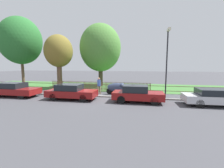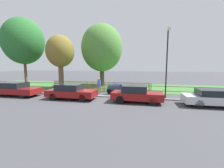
{
  "view_description": "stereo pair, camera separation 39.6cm",
  "coord_description": "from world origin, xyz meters",
  "px_view_note": "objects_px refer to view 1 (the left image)",
  "views": [
    {
      "loc": [
        4.58,
        -12.72,
        2.85
      ],
      "look_at": [
        1.86,
        0.97,
        1.1
      ],
      "focal_mm": 24.0,
      "sensor_mm": 36.0,
      "label": 1
    },
    {
      "loc": [
        4.97,
        -12.63,
        2.85
      ],
      "look_at": [
        1.86,
        0.97,
        1.1
      ],
      "focal_mm": 24.0,
      "sensor_mm": 36.0,
      "label": 2
    }
  ],
  "objects_px": {
    "parked_car_silver_hatchback": "(14,89)",
    "tree_mid_park": "(100,48)",
    "parked_car_black_saloon": "(71,92)",
    "tree_behind_motorcycle": "(59,52)",
    "parked_car_navy_estate": "(137,94)",
    "tree_nearest_kerb": "(21,41)",
    "parked_car_red_compact": "(216,97)",
    "pedestrian_near_fence": "(99,85)",
    "covered_motorcycle": "(118,87)",
    "street_lamp": "(167,56)"
  },
  "relations": [
    {
      "from": "street_lamp",
      "to": "tree_behind_motorcycle",
      "type": "bearing_deg",
      "value": 163.05
    },
    {
      "from": "parked_car_silver_hatchback",
      "to": "street_lamp",
      "type": "bearing_deg",
      "value": 6.61
    },
    {
      "from": "parked_car_silver_hatchback",
      "to": "parked_car_black_saloon",
      "type": "height_order",
      "value": "parked_car_silver_hatchback"
    },
    {
      "from": "covered_motorcycle",
      "to": "tree_nearest_kerb",
      "type": "relative_size",
      "value": 0.24
    },
    {
      "from": "parked_car_navy_estate",
      "to": "tree_nearest_kerb",
      "type": "bearing_deg",
      "value": 160.72
    },
    {
      "from": "parked_car_silver_hatchback",
      "to": "tree_mid_park",
      "type": "relative_size",
      "value": 0.53
    },
    {
      "from": "tree_behind_motorcycle",
      "to": "pedestrian_near_fence",
      "type": "relative_size",
      "value": 3.97
    },
    {
      "from": "parked_car_red_compact",
      "to": "pedestrian_near_fence",
      "type": "distance_m",
      "value": 9.69
    },
    {
      "from": "parked_car_black_saloon",
      "to": "street_lamp",
      "type": "bearing_deg",
      "value": 11.51
    },
    {
      "from": "parked_car_silver_hatchback",
      "to": "parked_car_black_saloon",
      "type": "bearing_deg",
      "value": -0.79
    },
    {
      "from": "parked_car_silver_hatchback",
      "to": "tree_mid_park",
      "type": "height_order",
      "value": "tree_mid_park"
    },
    {
      "from": "parked_car_black_saloon",
      "to": "street_lamp",
      "type": "distance_m",
      "value": 8.5
    },
    {
      "from": "tree_mid_park",
      "to": "street_lamp",
      "type": "distance_m",
      "value": 10.42
    },
    {
      "from": "tree_nearest_kerb",
      "to": "tree_behind_motorcycle",
      "type": "bearing_deg",
      "value": -1.36
    },
    {
      "from": "parked_car_navy_estate",
      "to": "street_lamp",
      "type": "xyz_separation_m",
      "value": [
        2.33,
        1.55,
        2.95
      ]
    },
    {
      "from": "parked_car_black_saloon",
      "to": "tree_mid_park",
      "type": "height_order",
      "value": "tree_mid_park"
    },
    {
      "from": "parked_car_black_saloon",
      "to": "covered_motorcycle",
      "type": "xyz_separation_m",
      "value": [
        3.47,
        2.95,
        0.04
      ]
    },
    {
      "from": "covered_motorcycle",
      "to": "parked_car_silver_hatchback",
      "type": "bearing_deg",
      "value": -167.4
    },
    {
      "from": "tree_behind_motorcycle",
      "to": "tree_mid_park",
      "type": "xyz_separation_m",
      "value": [
        4.31,
        3.29,
        0.7
      ]
    },
    {
      "from": "parked_car_red_compact",
      "to": "tree_behind_motorcycle",
      "type": "height_order",
      "value": "tree_behind_motorcycle"
    },
    {
      "from": "tree_nearest_kerb",
      "to": "tree_mid_park",
      "type": "distance_m",
      "value": 10.16
    },
    {
      "from": "parked_car_silver_hatchback",
      "to": "parked_car_black_saloon",
      "type": "distance_m",
      "value": 5.7
    },
    {
      "from": "parked_car_silver_hatchback",
      "to": "parked_car_navy_estate",
      "type": "bearing_deg",
      "value": 0.11
    },
    {
      "from": "parked_car_silver_hatchback",
      "to": "parked_car_navy_estate",
      "type": "relative_size",
      "value": 1.15
    },
    {
      "from": "parked_car_black_saloon",
      "to": "tree_behind_motorcycle",
      "type": "distance_m",
      "value": 7.74
    },
    {
      "from": "parked_car_navy_estate",
      "to": "tree_behind_motorcycle",
      "type": "bearing_deg",
      "value": 151.96
    },
    {
      "from": "parked_car_silver_hatchback",
      "to": "tree_behind_motorcycle",
      "type": "height_order",
      "value": "tree_behind_motorcycle"
    },
    {
      "from": "parked_car_silver_hatchback",
      "to": "parked_car_navy_estate",
      "type": "height_order",
      "value": "parked_car_navy_estate"
    },
    {
      "from": "pedestrian_near_fence",
      "to": "parked_car_black_saloon",
      "type": "bearing_deg",
      "value": -147.65
    },
    {
      "from": "pedestrian_near_fence",
      "to": "parked_car_silver_hatchback",
      "type": "bearing_deg",
      "value": 173.0
    },
    {
      "from": "tree_nearest_kerb",
      "to": "pedestrian_near_fence",
      "type": "height_order",
      "value": "tree_nearest_kerb"
    },
    {
      "from": "parked_car_silver_hatchback",
      "to": "parked_car_red_compact",
      "type": "bearing_deg",
      "value": -0.01
    },
    {
      "from": "tree_mid_park",
      "to": "pedestrian_near_fence",
      "type": "height_order",
      "value": "tree_mid_park"
    },
    {
      "from": "parked_car_black_saloon",
      "to": "parked_car_silver_hatchback",
      "type": "bearing_deg",
      "value": 178.82
    },
    {
      "from": "pedestrian_near_fence",
      "to": "covered_motorcycle",
      "type": "bearing_deg",
      "value": -20.46
    },
    {
      "from": "tree_nearest_kerb",
      "to": "tree_behind_motorcycle",
      "type": "height_order",
      "value": "tree_nearest_kerb"
    },
    {
      "from": "parked_car_black_saloon",
      "to": "covered_motorcycle",
      "type": "bearing_deg",
      "value": 39.81
    },
    {
      "from": "covered_motorcycle",
      "to": "tree_behind_motorcycle",
      "type": "height_order",
      "value": "tree_behind_motorcycle"
    },
    {
      "from": "parked_car_navy_estate",
      "to": "street_lamp",
      "type": "distance_m",
      "value": 4.07
    },
    {
      "from": "tree_nearest_kerb",
      "to": "pedestrian_near_fence",
      "type": "bearing_deg",
      "value": -13.67
    },
    {
      "from": "parked_car_black_saloon",
      "to": "parked_car_navy_estate",
      "type": "relative_size",
      "value": 1.07
    },
    {
      "from": "tree_nearest_kerb",
      "to": "street_lamp",
      "type": "distance_m",
      "value": 17.8
    },
    {
      "from": "covered_motorcycle",
      "to": "parked_car_red_compact",
      "type": "bearing_deg",
      "value": -25.73
    },
    {
      "from": "parked_car_silver_hatchback",
      "to": "pedestrian_near_fence",
      "type": "relative_size",
      "value": 2.73
    },
    {
      "from": "parked_car_red_compact",
      "to": "parked_car_black_saloon",
      "type": "bearing_deg",
      "value": 178.97
    },
    {
      "from": "parked_car_red_compact",
      "to": "tree_nearest_kerb",
      "type": "xyz_separation_m",
      "value": [
        -20.39,
        5.32,
        5.31
      ]
    },
    {
      "from": "parked_car_navy_estate",
      "to": "parked_car_red_compact",
      "type": "relative_size",
      "value": 0.87
    },
    {
      "from": "parked_car_silver_hatchback",
      "to": "tree_behind_motorcycle",
      "type": "distance_m",
      "value": 6.67
    },
    {
      "from": "covered_motorcycle",
      "to": "pedestrian_near_fence",
      "type": "relative_size",
      "value": 1.3
    },
    {
      "from": "street_lamp",
      "to": "pedestrian_near_fence",
      "type": "bearing_deg",
      "value": 170.16
    }
  ]
}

